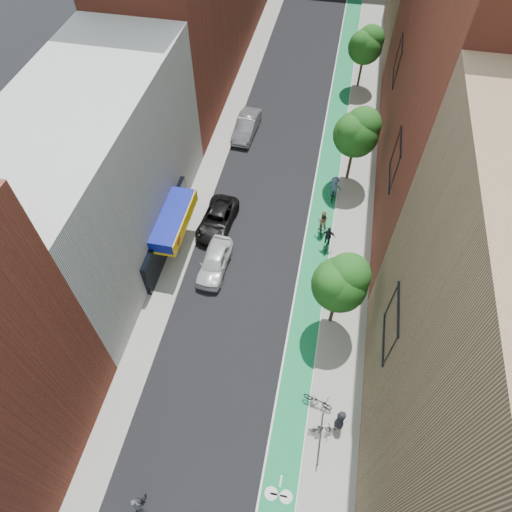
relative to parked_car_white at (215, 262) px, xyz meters
The scene contains 20 objects.
ground 13.09m from the parked_car_white, 76.73° to the right, with size 160.00×160.00×0.00m, color black.
bike_lane 15.03m from the parked_car_white, 62.21° to the left, with size 2.00×68.00×0.01m, color #168036.
sidewalk_left 13.63m from the parked_car_white, 102.73° to the left, with size 2.00×68.00×0.15m, color gray.
sidewalk_right 16.34m from the parked_car_white, 54.42° to the left, with size 3.00×68.00×0.15m, color gray.
building_left_white 9.64m from the parked_car_white, behind, with size 8.00×20.00×12.00m, color silver.
building_right_near_tan 20.19m from the parked_car_white, 35.55° to the right, with size 8.00×20.00×18.00m, color #8C6B4C.
building_right_mid_red 22.50m from the parked_car_white, 41.52° to the left, with size 8.00×28.00×22.00m, color maroon.
tree_near 9.86m from the parked_car_white, 17.34° to the right, with size 3.40×3.36×6.42m.
tree_mid 14.81m from the parked_car_white, 52.58° to the left, with size 3.55×3.53×6.74m.
tree_far 27.00m from the parked_car_white, 71.13° to the left, with size 3.30×3.25×6.21m.
parked_car_white is the anchor object (origin of this frame).
parked_car_black 4.11m from the parked_car_white, 101.86° to the left, with size 2.29×4.97×1.38m, color black.
parked_car_silver 15.63m from the parked_car_white, 93.77° to the left, with size 1.72×4.92×1.62m, color gray.
cyclist_lead 15.80m from the parked_car_white, 89.87° to the right, with size 0.75×1.59×1.92m.
cyclist_lane_near 8.68m from the parked_car_white, 35.11° to the left, with size 0.92×1.73×2.14m.
cyclist_lane_mid 8.49m from the parked_car_white, 24.86° to the left, with size 1.06×1.62×2.10m.
cyclist_lane_far 11.67m from the parked_car_white, 49.13° to the left, with size 1.22×1.54×2.15m.
parked_bike_mid 13.39m from the parked_car_white, 48.62° to the right, with size 0.44×1.56×0.94m, color black.
parked_bike_far 11.95m from the parked_car_white, 45.25° to the right, with size 0.63×1.81×0.95m, color black.
pedestrian 13.57m from the parked_car_white, 44.00° to the right, with size 0.84×0.55×1.72m, color black.
Camera 1 is at (3.72, -5.65, 26.88)m, focal length 32.00 mm.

